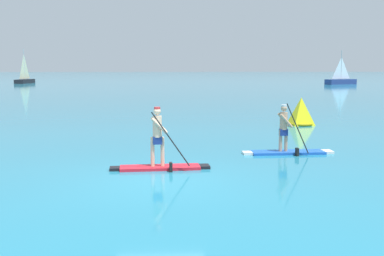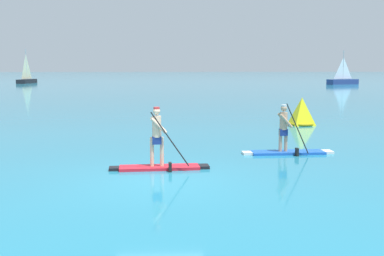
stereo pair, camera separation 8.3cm
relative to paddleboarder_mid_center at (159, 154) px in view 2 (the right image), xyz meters
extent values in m
plane|color=teal|center=(0.01, -1.44, -0.45)|extent=(440.00, 440.00, 0.00)
cube|color=red|center=(0.01, 0.01, -0.41)|extent=(2.34, 0.78, 0.09)
cube|color=black|center=(1.30, 0.09, -0.41)|extent=(0.31, 0.47, 0.09)
cube|color=black|center=(-1.29, -0.06, -0.41)|extent=(0.31, 0.40, 0.09)
cylinder|color=beige|center=(0.08, 0.02, 0.06)|extent=(0.11, 0.11, 0.85)
cylinder|color=beige|center=(-0.20, 0.00, 0.06)|extent=(0.11, 0.11, 0.85)
cube|color=navy|center=(-0.06, 0.01, 0.39)|extent=(0.27, 0.23, 0.22)
cylinder|color=beige|center=(-0.06, 0.01, 0.79)|extent=(0.26, 0.26, 0.61)
sphere|color=beige|center=(-0.06, 0.01, 1.23)|extent=(0.21, 0.21, 0.21)
cylinder|color=red|center=(-0.06, 0.01, 1.32)|extent=(0.18, 0.18, 0.06)
cylinder|color=beige|center=(-0.02, 0.16, 0.83)|extent=(0.47, 0.12, 0.48)
cylinder|color=beige|center=(0.00, -0.14, 0.83)|extent=(0.47, 0.12, 0.48)
cylinder|color=black|center=(0.31, -0.39, 0.48)|extent=(1.09, 0.10, 1.56)
cube|color=black|center=(0.31, -0.39, -0.34)|extent=(0.09, 0.20, 0.32)
cube|color=blue|center=(4.34, 2.28, -0.41)|extent=(2.50, 0.78, 0.08)
cube|color=white|center=(5.74, 2.33, -0.41)|extent=(0.33, 0.50, 0.08)
cube|color=white|center=(2.95, 2.24, -0.41)|extent=(0.32, 0.43, 0.08)
cylinder|color=tan|center=(4.27, 2.28, 0.01)|extent=(0.11, 0.11, 0.74)
cylinder|color=tan|center=(4.08, 2.27, 0.01)|extent=(0.11, 0.11, 0.74)
cube|color=navy|center=(4.18, 2.28, 0.29)|extent=(0.27, 0.23, 0.22)
cylinder|color=tan|center=(4.18, 2.28, 0.67)|extent=(0.26, 0.26, 0.59)
sphere|color=tan|center=(4.18, 2.28, 1.10)|extent=(0.21, 0.21, 0.21)
cylinder|color=white|center=(4.18, 2.28, 1.19)|extent=(0.18, 0.18, 0.06)
cylinder|color=tan|center=(4.22, 2.43, 0.69)|extent=(0.46, 0.10, 0.49)
cylinder|color=tan|center=(4.23, 2.13, 0.69)|extent=(0.46, 0.10, 0.49)
cylinder|color=black|center=(4.54, 1.84, 0.46)|extent=(0.80, 0.06, 1.68)
cube|color=black|center=(4.54, 1.84, -0.35)|extent=(0.09, 0.20, 0.32)
pyramid|color=yellow|center=(7.07, 10.29, 0.24)|extent=(1.54, 1.54, 1.39)
torus|color=olive|center=(7.07, 10.29, -0.39)|extent=(1.33, 1.33, 0.12)
cube|color=black|center=(-22.90, 71.42, -0.11)|extent=(2.15, 5.62, 0.67)
cylinder|color=#B2B2B7|center=(-22.90, 71.42, 2.77)|extent=(0.12, 0.12, 5.09)
pyramid|color=beige|center=(-22.90, 71.42, 2.46)|extent=(0.64, 2.42, 4.27)
cube|color=navy|center=(28.78, 63.79, -0.05)|extent=(5.61, 3.69, 0.80)
cylinder|color=#B2B2B7|center=(28.78, 63.79, 2.63)|extent=(0.12, 0.12, 4.56)
pyramid|color=white|center=(28.78, 63.79, 2.18)|extent=(2.37, 0.83, 3.46)
camera|label=1|loc=(0.05, -14.11, 2.53)|focal=46.39mm
camera|label=2|loc=(0.13, -14.11, 2.53)|focal=46.39mm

